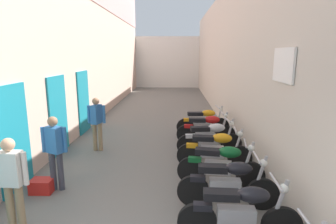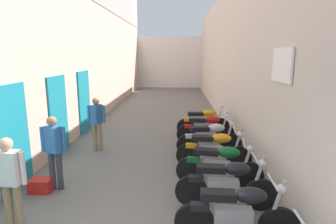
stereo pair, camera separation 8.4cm
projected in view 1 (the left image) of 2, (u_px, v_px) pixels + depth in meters
name	position (u px, v px, depth m)	size (l,w,h in m)	color
ground_plane	(158.00, 126.00, 11.06)	(37.47, 37.47, 0.00)	#66635E
building_left	(96.00, 17.00, 12.16)	(0.45, 21.47, 8.66)	beige
building_right	(223.00, 56.00, 12.39)	(0.45, 21.47, 5.35)	beige
building_far_end	(168.00, 62.00, 24.07)	(8.24, 2.00, 4.20)	silver
motorcycle_second	(240.00, 212.00, 4.13)	(1.85, 0.58, 1.04)	black
motorcycle_third	(228.00, 182.00, 5.06)	(1.85, 0.58, 1.04)	black
motorcycle_fourth	(221.00, 164.00, 5.91)	(1.84, 0.58, 1.04)	black
motorcycle_fifth	(215.00, 149.00, 6.87)	(1.85, 0.58, 1.04)	black
motorcycle_sixth	(210.00, 138.00, 7.78)	(1.85, 0.58, 1.04)	black
motorcycle_seventh	(206.00, 128.00, 8.76)	(1.85, 0.58, 1.04)	black
motorcycle_eighth	(203.00, 121.00, 9.68)	(1.85, 0.58, 1.04)	black
pedestrian_by_doorway	(12.00, 179.00, 4.26)	(0.52, 0.22, 1.57)	#8C7251
pedestrian_mid_alley	(55.00, 148.00, 5.67)	(0.52, 0.33, 1.57)	#383842
pedestrian_further_down	(97.00, 120.00, 8.04)	(0.52, 0.38, 1.57)	#8C7251
plastic_crate	(42.00, 186.00, 5.71)	(0.44, 0.32, 0.28)	red
umbrella_leaning	(8.00, 174.00, 5.01)	(0.20, 0.35, 0.97)	#4C4C4C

